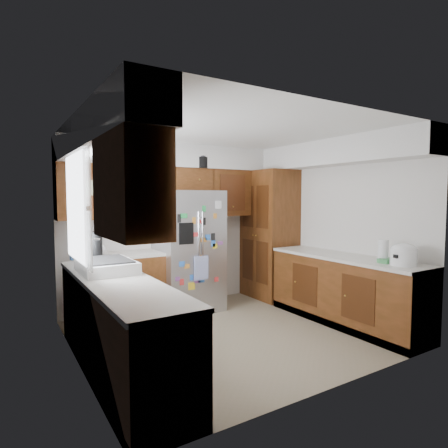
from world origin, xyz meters
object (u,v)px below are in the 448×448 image
(fridge, at_px, (189,251))
(pantry, at_px, (269,234))
(rice_cooker, at_px, (403,254))
(paper_towel, at_px, (383,251))

(fridge, bearing_deg, pantry, -2.06)
(pantry, distance_m, rice_cooker, 2.45)
(pantry, relative_size, paper_towel, 7.99)
(fridge, bearing_deg, rice_cooker, -59.09)
(pantry, height_order, paper_towel, pantry)
(rice_cooker, distance_m, paper_towel, 0.27)
(pantry, distance_m, fridge, 1.51)
(pantry, bearing_deg, fridge, 177.94)
(pantry, relative_size, rice_cooker, 7.17)
(pantry, bearing_deg, rice_cooker, -90.01)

